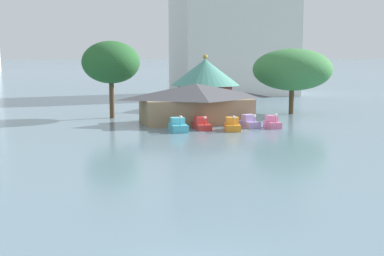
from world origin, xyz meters
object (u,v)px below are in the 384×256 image
at_px(pedal_boat_red, 202,124).
at_px(pedal_boat_pink, 272,123).
at_px(pedal_boat_orange, 232,125).
at_px(boathouse, 196,102).
at_px(green_roof_pavilion, 205,81).
at_px(pedal_boat_lavender, 249,122).
at_px(background_building_block, 233,27).
at_px(pedal_boat_cyan, 178,126).
at_px(shoreline_tree_right, 292,70).
at_px(shoreline_tree_mid, 111,62).

xyz_separation_m(pedal_boat_red, pedal_boat_pink, (7.73, -1.17, 0.03)).
relative_size(pedal_boat_red, pedal_boat_orange, 1.08).
relative_size(boathouse, green_roof_pavilion, 1.33).
height_order(pedal_boat_red, pedal_boat_lavender, pedal_boat_lavender).
height_order(pedal_boat_pink, background_building_block, background_building_block).
bearing_deg(pedal_boat_cyan, pedal_boat_pink, 89.88).
bearing_deg(green_roof_pavilion, pedal_boat_cyan, -113.81).
xyz_separation_m(pedal_boat_cyan, background_building_block, (22.20, 45.83, 12.93)).
xyz_separation_m(pedal_boat_orange, pedal_boat_lavender, (2.64, 1.86, -0.00)).
bearing_deg(pedal_boat_red, pedal_boat_cyan, -71.56).
distance_m(pedal_boat_orange, pedal_boat_lavender, 3.23).
relative_size(pedal_boat_orange, shoreline_tree_right, 0.25).
height_order(pedal_boat_red, background_building_block, background_building_block).
xyz_separation_m(shoreline_tree_right, background_building_block, (3.73, 34.47, 7.52)).
relative_size(pedal_boat_pink, boathouse, 0.17).
bearing_deg(pedal_boat_cyan, boathouse, 150.25).
relative_size(pedal_boat_cyan, boathouse, 0.21).
bearing_deg(shoreline_tree_right, pedal_boat_cyan, -148.41).
distance_m(pedal_boat_red, pedal_boat_orange, 3.42).
distance_m(pedal_boat_orange, pedal_boat_pink, 4.94).
relative_size(green_roof_pavilion, shoreline_tree_right, 0.96).
relative_size(green_roof_pavilion, shoreline_tree_mid, 1.05).
distance_m(boathouse, green_roof_pavilion, 15.23).
xyz_separation_m(pedal_boat_orange, shoreline_tree_right, (12.80, 12.30, 5.42)).
distance_m(pedal_boat_cyan, pedal_boat_red, 3.00).
bearing_deg(green_roof_pavilion, pedal_boat_pink, -85.46).
height_order(green_roof_pavilion, shoreline_tree_right, shoreline_tree_right).
relative_size(pedal_boat_cyan, shoreline_tree_mid, 0.30).
bearing_deg(pedal_boat_lavender, pedal_boat_pink, 54.66).
bearing_deg(background_building_block, pedal_boat_red, -113.35).
relative_size(pedal_boat_pink, shoreline_tree_right, 0.21).
xyz_separation_m(pedal_boat_lavender, shoreline_tree_mid, (-13.76, 12.34, 6.44)).
bearing_deg(pedal_boat_cyan, shoreline_tree_right, 122.57).
xyz_separation_m(pedal_boat_red, pedal_boat_orange, (2.84, -1.90, 0.04)).
relative_size(pedal_boat_lavender, background_building_block, 0.10).
bearing_deg(background_building_block, pedal_boat_orange, -109.46).
distance_m(pedal_boat_lavender, boathouse, 7.23).
distance_m(shoreline_tree_mid, shoreline_tree_right, 24.01).
bearing_deg(pedal_boat_red, background_building_block, 156.31).
bearing_deg(shoreline_tree_mid, green_roof_pavilion, 25.95).
bearing_deg(pedal_boat_lavender, shoreline_tree_mid, -140.56).
xyz_separation_m(pedal_boat_cyan, shoreline_tree_mid, (-5.44, 13.26, 6.43)).
relative_size(shoreline_tree_mid, background_building_block, 0.36).
height_order(green_roof_pavilion, shoreline_tree_mid, shoreline_tree_mid).
distance_m(green_roof_pavilion, background_building_block, 30.31).
bearing_deg(background_building_block, pedal_boat_cyan, -115.85).
relative_size(pedal_boat_cyan, shoreline_tree_right, 0.27).
bearing_deg(background_building_block, shoreline_tree_right, -96.17).
distance_m(pedal_boat_red, background_building_block, 50.56).
relative_size(pedal_boat_cyan, pedal_boat_red, 0.98).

